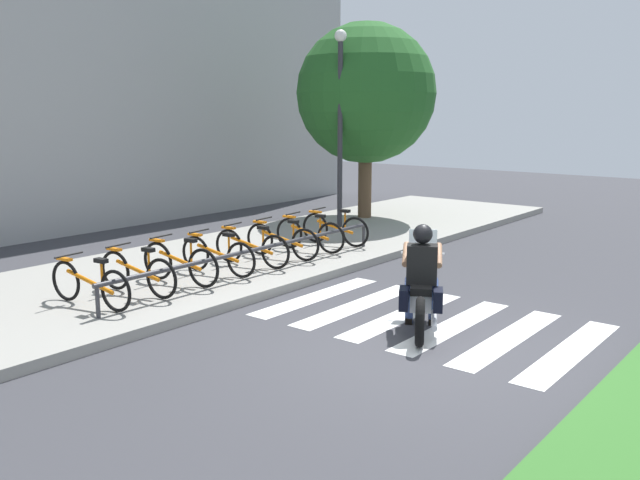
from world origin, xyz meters
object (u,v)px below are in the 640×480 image
at_px(bicycle_5, 282,240).
at_px(bicycle_6, 310,234).
at_px(rider, 422,269).
at_px(bicycle_4, 251,247).
at_px(bicycle_0, 90,284).
at_px(motorcycle, 421,294).
at_px(street_lamp, 340,114).
at_px(bicycle_7, 335,229).
at_px(bicycle_1, 138,273).
at_px(tree_near_rack, 366,94).
at_px(bike_rack, 258,250).
at_px(bicycle_3, 218,255).
at_px(bicycle_2, 180,263).

distance_m(bicycle_5, bicycle_6, 0.82).
height_order(rider, bicycle_4, rider).
height_order(bicycle_0, bicycle_6, bicycle_6).
xyz_separation_m(motorcycle, rider, (-0.07, -0.04, 0.37)).
relative_size(motorcycle, bicycle_6, 1.27).
relative_size(bicycle_5, street_lamp, 0.35).
bearing_deg(bicycle_4, bicycle_7, -0.01).
height_order(rider, bicycle_1, rider).
bearing_deg(rider, bicycle_5, 67.76).
height_order(bicycle_0, street_lamp, street_lamp).
xyz_separation_m(rider, bicycle_5, (1.61, 3.95, -0.33)).
relative_size(rider, tree_near_rack, 0.28).
bearing_deg(bicycle_5, bike_rack, -155.74).
distance_m(motorcycle, bicycle_7, 5.05).
distance_m(bicycle_0, bicycle_3, 2.46).
height_order(motorcycle, bike_rack, motorcycle).
height_order(bicycle_5, bicycle_6, bicycle_6).
bearing_deg(bicycle_2, rider, -77.87).
height_order(bicycle_2, bicycle_7, bicycle_2).
xyz_separation_m(bicycle_3, tree_near_rack, (6.72, 1.64, 2.81)).
relative_size(rider, bicycle_6, 0.90).
bearing_deg(bicycle_4, bicycle_0, 179.99).
relative_size(bicycle_3, bicycle_5, 0.97).
distance_m(motorcycle, bicycle_0, 4.68).
bearing_deg(bicycle_5, rider, -112.24).
bearing_deg(bicycle_4, bicycle_1, -179.99).
height_order(bicycle_2, bicycle_5, bicycle_2).
bearing_deg(bike_rack, bicycle_7, 10.92).
bearing_deg(bicycle_5, bicycle_1, -180.00).
bearing_deg(bicycle_4, bike_rack, -126.47).
bearing_deg(motorcycle, bicycle_6, 58.85).
distance_m(bicycle_1, bicycle_7, 4.92).
bearing_deg(bicycle_1, bicycle_0, 179.95).
bearing_deg(rider, bicycle_2, 102.13).
height_order(bicycle_3, bike_rack, bicycle_3).
bearing_deg(street_lamp, bicycle_0, -170.68).
height_order(bicycle_4, tree_near_rack, tree_near_rack).
bearing_deg(bicycle_7, bicycle_4, 179.99).
distance_m(bicycle_4, bicycle_7, 2.46).
relative_size(bicycle_1, tree_near_rack, 0.32).
relative_size(bicycle_0, street_lamp, 0.35).
bearing_deg(motorcycle, bike_rack, 84.66).
xyz_separation_m(motorcycle, street_lamp, (5.01, 5.16, 2.36)).
bearing_deg(rider, bicycle_6, 58.34).
relative_size(bicycle_1, bicycle_5, 0.97).
xyz_separation_m(bicycle_6, bike_rack, (-2.05, -0.55, 0.08)).
bearing_deg(bicycle_3, street_lamp, 13.68).
distance_m(bicycle_1, bicycle_2, 0.82).
distance_m(motorcycle, bicycle_4, 3.98).
bearing_deg(bicycle_2, motorcycle, -76.80).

